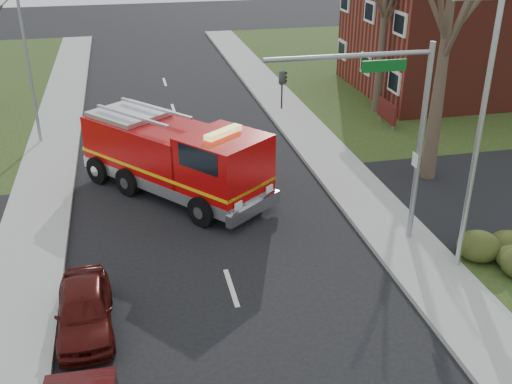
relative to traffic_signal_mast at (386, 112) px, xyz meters
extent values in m
plane|color=black|center=(-5.21, -1.50, -4.71)|extent=(120.00, 120.00, 0.00)
cube|color=#A09F9A|center=(0.99, -1.50, -4.63)|extent=(2.40, 80.00, 0.15)
cube|color=#A09F9A|center=(-11.41, -1.50, -4.63)|extent=(2.40, 80.00, 0.15)
cube|color=maroon|center=(13.79, 16.50, -1.21)|extent=(15.00, 10.00, 7.00)
cube|color=silver|center=(6.24, 16.50, -2.71)|extent=(0.12, 1.40, 1.20)
cube|color=#4D1212|center=(5.29, 11.00, -3.81)|extent=(0.12, 2.00, 1.00)
cylinder|color=gray|center=(5.29, 10.20, -4.26)|extent=(0.08, 0.08, 0.90)
cylinder|color=gray|center=(5.29, 11.80, -4.26)|extent=(0.08, 0.08, 0.90)
cone|color=#3C3023|center=(4.29, 4.50, 1.29)|extent=(0.64, 0.64, 12.00)
cone|color=#3C3023|center=(5.79, 13.50, 0.54)|extent=(0.56, 0.56, 10.50)
cylinder|color=gray|center=(1.29, 0.00, -1.31)|extent=(0.18, 0.18, 6.80)
cylinder|color=gray|center=(-1.31, 0.00, 1.79)|extent=(5.20, 0.14, 0.14)
cube|color=#0C591E|center=(-0.21, 0.00, 1.44)|extent=(1.40, 0.06, 0.35)
imported|color=black|center=(-3.31, 0.00, 1.44)|extent=(0.22, 0.18, 1.10)
cylinder|color=#B7BABF|center=(1.99, -2.00, -0.51)|extent=(0.16, 0.16, 8.40)
cylinder|color=gray|center=(-12.01, 12.50, -1.21)|extent=(0.14, 0.14, 7.00)
cube|color=#AE0808|center=(-6.96, 6.60, -3.10)|extent=(5.46, 5.89, 2.17)
cube|color=#AE0808|center=(-4.52, 3.52, -2.95)|extent=(3.78, 3.78, 2.48)
cube|color=#B7BABF|center=(-6.19, 5.63, -3.98)|extent=(7.14, 8.01, 0.47)
cube|color=#E5B20C|center=(-6.19, 5.63, -3.41)|extent=(7.15, 8.02, 0.12)
cube|color=black|center=(-3.81, 2.63, -2.17)|extent=(1.94, 1.57, 0.88)
cube|color=#E5D866|center=(-4.52, 3.52, -1.55)|extent=(1.52, 1.31, 0.19)
cylinder|color=black|center=(-5.51, 2.61, -4.14)|extent=(0.99, 1.12, 1.14)
cylinder|color=black|center=(-3.40, 4.28, -4.14)|extent=(0.99, 1.12, 1.14)
cylinder|color=black|center=(-9.17, 7.23, -4.14)|extent=(0.99, 1.12, 1.14)
cylinder|color=black|center=(-7.07, 8.90, -4.14)|extent=(0.99, 1.12, 1.14)
imported|color=#410D0A|center=(-9.41, -2.50, -4.08)|extent=(1.60, 3.72, 1.25)
camera|label=1|loc=(-7.78, -16.36, 5.73)|focal=42.00mm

